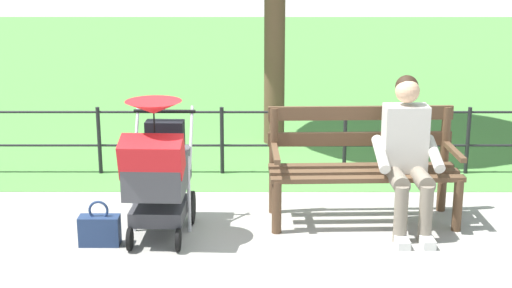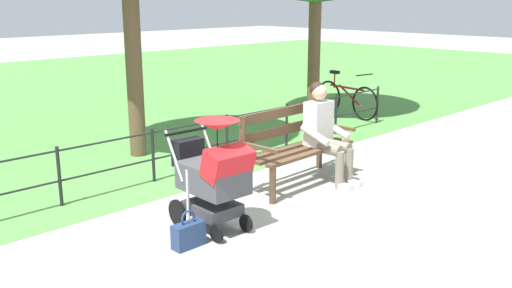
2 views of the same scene
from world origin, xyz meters
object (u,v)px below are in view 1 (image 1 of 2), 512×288
(park_bench, at_px, (362,160))
(person_on_bench, at_px, (407,150))
(stroller, at_px, (157,167))
(handbag, at_px, (100,230))

(park_bench, xyz_separation_m, person_on_bench, (-0.33, 0.22, 0.15))
(park_bench, bearing_deg, stroller, 14.38)
(stroller, bearing_deg, handbag, 19.47)
(park_bench, relative_size, stroller, 1.41)
(stroller, xyz_separation_m, handbag, (0.45, 0.16, -0.47))
(person_on_bench, distance_m, handbag, 2.57)
(park_bench, bearing_deg, person_on_bench, 146.24)
(park_bench, height_order, handbag, park_bench)
(park_bench, bearing_deg, handbag, 15.48)
(park_bench, distance_m, handbag, 2.26)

